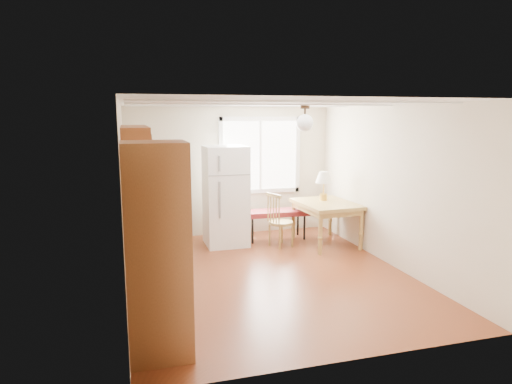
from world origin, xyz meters
name	(u,v)px	position (x,y,z in m)	size (l,w,h in m)	color
room_shell	(269,192)	(0.00, 0.00, 1.25)	(4.60, 5.60, 2.62)	#5A2412
kitchen_run	(150,240)	(-1.72, -0.63, 0.84)	(0.65, 3.40, 2.20)	brown
window_unit	(260,155)	(0.60, 2.47, 1.55)	(1.64, 0.05, 1.51)	white
pendant_light	(305,122)	(0.70, 0.40, 2.24)	(0.26, 0.26, 0.40)	#2F2115
refrigerator	(226,196)	(-0.26, 1.76, 0.90)	(0.74, 0.77, 1.80)	white
bench	(276,214)	(0.73, 1.83, 0.50)	(1.23, 0.49, 0.56)	maroon
dining_table	(326,208)	(1.50, 1.28, 0.67)	(1.01, 1.30, 0.78)	olive
chair	(277,217)	(0.58, 1.32, 0.55)	(0.47, 0.47, 0.97)	olive
table_lamp	(324,180)	(1.53, 1.48, 1.16)	(0.31, 0.31, 0.53)	gold
coffee_maker	(152,238)	(-1.72, -1.22, 1.02)	(0.20, 0.24, 0.32)	black
kettle	(147,224)	(-1.73, -0.46, 1.00)	(0.13, 0.13, 0.25)	red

